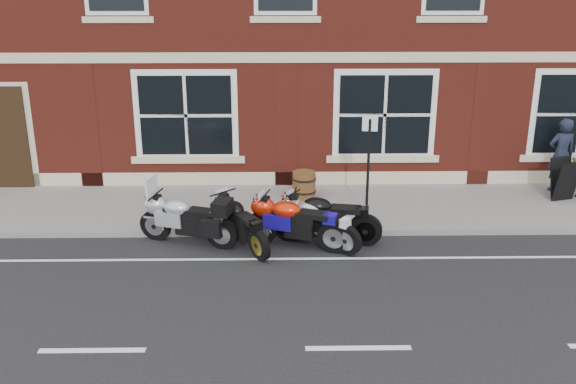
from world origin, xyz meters
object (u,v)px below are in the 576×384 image
Objects in this scene: a_board_sign at (564,179)px; barrel_planter at (304,185)px; moto_sport_red at (296,221)px; moto_sport_black at (242,221)px; parking_sign at (368,161)px; moto_naked_black at (325,216)px; moto_touring_silver at (185,217)px; moto_sport_silver at (317,220)px; pedestrian_left at (561,155)px.

barrel_planter is at bearing 160.92° from a_board_sign.
barrel_planter is (0.28, 2.74, -0.13)m from moto_sport_red.
parking_sign reaches higher than moto_sport_black.
a_board_sign is 0.43× the size of parking_sign.
moto_naked_black reaches higher than moto_sport_black.
moto_touring_silver is 2.72m from moto_sport_silver.
moto_touring_silver is at bearing -135.51° from barrel_planter.
moto_touring_silver reaches higher than moto_sport_red.
barrel_planter is at bearing 31.14° from moto_sport_black.
moto_sport_red reaches higher than barrel_planter.
a_board_sign reaches higher than moto_sport_silver.
moto_naked_black is 1.21× the size of pedestrian_left.
moto_sport_black is 1.86× the size of a_board_sign.
barrel_planter is at bearing 43.27° from moto_sport_silver.
moto_sport_silver is at bearing -86.52° from barrel_planter.
moto_sport_black is at bearing -147.73° from parking_sign.
moto_sport_red is at bearing -176.11° from a_board_sign.
moto_sport_black is 0.83× the size of moto_naked_black.
moto_sport_black is at bearing 16.43° from pedestrian_left.
parking_sign is (1.34, -1.45, 1.02)m from barrel_planter.
moto_sport_black is 8.43m from pedestrian_left.
moto_sport_red is 0.45m from moto_sport_silver.
pedestrian_left is (6.09, 2.95, 0.47)m from moto_naked_black.
moto_sport_red is 1.11m from moto_sport_black.
pedestrian_left is at bearing 3.80° from barrel_planter.
moto_naked_black is at bearing -51.23° from moto_sport_red.
moto_sport_red is at bearing -95.86° from barrel_planter.
moto_sport_black is 1.55m from moto_sport_silver.
parking_sign is (3.90, 1.06, 0.89)m from moto_touring_silver.
barrel_planter is at bearing -1.42° from pedestrian_left.
parking_sign reaches higher than moto_touring_silver.
parking_sign is at bearing -5.25° from moto_sport_silver.
moto_touring_silver reaches higher than moto_sport_silver.
moto_sport_silver is 0.22m from moto_naked_black.
moto_sport_red is at bearing 119.21° from moto_naked_black.
barrel_planter is at bearing 17.81° from moto_naked_black.
parking_sign is at bearing -7.27° from moto_sport_black.
a_board_sign is at bearing 21.84° from parking_sign.
moto_sport_silver is at bearing 131.49° from moto_naked_black.
moto_sport_red is at bearing 20.01° from pedestrian_left.
moto_naked_black reaches higher than barrel_planter.
moto_sport_silver is (0.44, 0.11, -0.04)m from moto_sport_red.
moto_sport_red is 0.66m from moto_naked_black.
a_board_sign is at bearing -13.84° from moto_sport_black.
moto_sport_red is 2.14× the size of a_board_sign.
parking_sign is at bearing -56.11° from moto_touring_silver.
moto_touring_silver is 9.13m from a_board_sign.
a_board_sign is at bearing -56.90° from moto_touring_silver.
moto_sport_red is 7.03m from a_board_sign.
barrel_planter is at bearing 140.92° from parking_sign.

